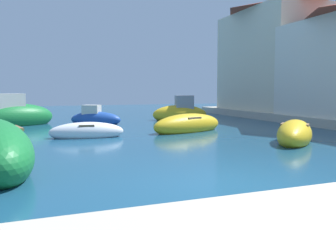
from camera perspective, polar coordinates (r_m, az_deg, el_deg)
name	(u,v)px	position (r m, az deg, el deg)	size (l,w,h in m)	color
ground	(233,184)	(7.47, 10.84, -11.44)	(80.00, 80.00, 0.00)	navy
moored_boat_0	(16,116)	(21.21, -24.29, -0.18)	(4.62, 3.41, 2.19)	#197233
moored_boat_3	(188,125)	(16.50, 3.41, -1.70)	(4.32, 2.57, 1.13)	gold
moored_boat_4	(295,134)	(13.93, 20.57, -3.06)	(3.41, 3.38, 1.13)	gold
moored_boat_6	(180,113)	(22.73, 2.10, 0.31)	(3.91, 2.31, 1.97)	gold
moored_boat_7	(95,119)	(20.56, -12.18, -0.60)	(3.21, 2.51, 1.35)	#1E479E
moored_boat_8	(87,132)	(14.81, -13.53, -2.78)	(3.20, 1.28, 0.85)	white
waterfront_building_annex	(272,55)	(27.80, 17.11, 9.69)	(5.32, 8.77, 8.43)	beige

